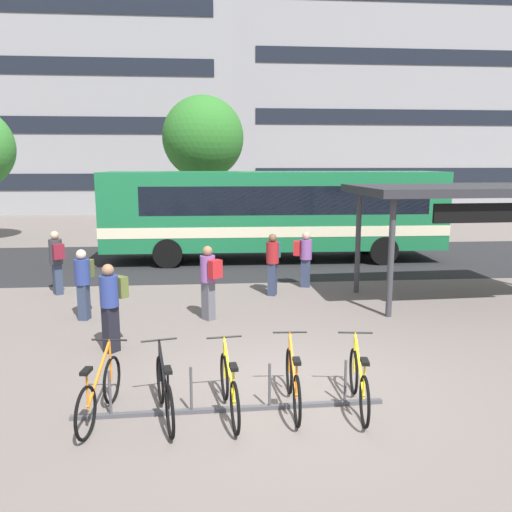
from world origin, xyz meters
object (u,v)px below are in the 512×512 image
parked_bicycle_orange_0 (100,393)px  parked_bicycle_black_1 (165,393)px  city_bus (272,212)px  commuter_olive_pack_1 (111,301)px  commuter_red_pack_0 (209,278)px  commuter_maroon_pack_4 (57,258)px  commuter_red_pack_3 (304,255)px  transit_shelter (470,194)px  parked_bicycle_orange_3 (293,383)px  commuter_teal_pack_5 (273,260)px  street_tree_0 (203,138)px  commuter_olive_pack_2 (83,279)px  parked_bicycle_yellow_2 (229,389)px  parked_bicycle_yellow_4 (359,383)px

parked_bicycle_orange_0 → parked_bicycle_black_1: 0.90m
city_bus → commuter_olive_pack_1: (-4.07, -8.91, -0.80)m
commuter_olive_pack_1 → commuter_red_pack_0: bearing=175.4°
parked_bicycle_orange_0 → commuter_maroon_pack_4: commuter_maroon_pack_4 is taller
commuter_red_pack_3 → transit_shelter: bearing=-11.4°
commuter_olive_pack_1 → transit_shelter: bearing=149.7°
transit_shelter → commuter_maroon_pack_4: size_ratio=3.38×
parked_bicycle_black_1 → parked_bicycle_orange_3: (1.82, 0.16, 0.00)m
commuter_teal_pack_5 → transit_shelter: bearing=100.0°
transit_shelter → street_tree_0: 14.23m
parked_bicycle_orange_0 → transit_shelter: bearing=-47.1°
commuter_teal_pack_5 → commuter_red_pack_3: bearing=150.5°
parked_bicycle_black_1 → commuter_maroon_pack_4: size_ratio=0.98×
commuter_maroon_pack_4 → commuter_olive_pack_2: bearing=176.5°
parked_bicycle_yellow_2 → commuter_olive_pack_1: 3.46m
parked_bicycle_yellow_2 → commuter_maroon_pack_4: 8.39m
parked_bicycle_black_1 → transit_shelter: (7.13, 5.66, 2.37)m
commuter_red_pack_0 → commuter_teal_pack_5: commuter_red_pack_0 is taller
commuter_teal_pack_5 → city_bus: bearing=-165.0°
commuter_maroon_pack_4 → commuter_olive_pack_1: bearing=175.2°
city_bus → transit_shelter: city_bus is taller
transit_shelter → parked_bicycle_yellow_4: bearing=-130.6°
commuter_red_pack_0 → commuter_maroon_pack_4: bearing=17.6°
commuter_maroon_pack_4 → commuter_red_pack_0: bearing=-154.7°
commuter_olive_pack_1 → commuter_olive_pack_2: commuter_olive_pack_1 is taller
city_bus → commuter_teal_pack_5: size_ratio=7.23×
parked_bicycle_orange_3 → parked_bicycle_yellow_2: bearing=100.7°
street_tree_0 → commuter_red_pack_0: bearing=-88.9°
parked_bicycle_black_1 → commuter_olive_pack_1: bearing=11.7°
commuter_red_pack_0 → commuter_red_pack_3: bearing=-82.2°
parked_bicycle_orange_0 → commuter_maroon_pack_4: (-2.58, 7.11, 0.61)m
commuter_olive_pack_1 → commuter_maroon_pack_4: 5.00m
parked_bicycle_yellow_4 → commuter_red_pack_3: bearing=3.3°
commuter_olive_pack_1 → commuter_teal_pack_5: 5.26m
commuter_olive_pack_1 → commuter_olive_pack_2: (-1.01, 2.13, -0.05)m
commuter_maroon_pack_4 → commuter_red_pack_3: bearing=-119.4°
parked_bicycle_yellow_2 → parked_bicycle_orange_3: 0.93m
commuter_olive_pack_1 → street_tree_0: 15.80m
city_bus → parked_bicycle_yellow_4: city_bus is taller
parked_bicycle_yellow_4 → transit_shelter: 7.48m
parked_bicycle_yellow_2 → commuter_olive_pack_2: bearing=26.6°
commuter_red_pack_0 → city_bus: bearing=-57.1°
parked_bicycle_yellow_4 → commuter_teal_pack_5: size_ratio=1.03×
transit_shelter → commuter_red_pack_0: bearing=-172.8°
transit_shelter → commuter_maroon_pack_4: (-10.61, 1.51, -1.76)m
parked_bicycle_yellow_4 → commuter_olive_pack_1: commuter_olive_pack_1 is taller
parked_bicycle_orange_0 → commuter_teal_pack_5: commuter_teal_pack_5 is taller
street_tree_0 → commuter_maroon_pack_4: bearing=-109.4°
city_bus → commuter_maroon_pack_4: 7.78m
parked_bicycle_black_1 → commuter_olive_pack_1: (-1.21, 2.72, 0.59)m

